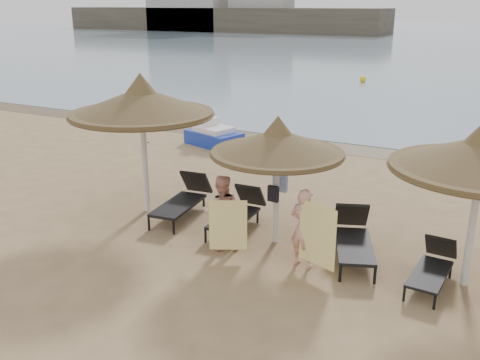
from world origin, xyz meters
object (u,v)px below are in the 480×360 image
object	(u,v)px
lounger_far_right	(433,266)
person_right	(304,222)
lounger_far_left	(184,198)
palapa_left	(141,103)
lounger_near_left	(239,211)
palapa_center	(278,143)
pedal_boat	(213,136)
person_left	(221,207)
lounger_near_right	(353,237)

from	to	relation	value
lounger_far_right	person_right	distance (m)	2.40
lounger_far_left	lounger_far_right	xyz separation A→B (m)	(5.72, -0.66, -0.08)
palapa_left	lounger_near_left	size ratio (longest dim) A/B	1.73
palapa_center	lounger_far_right	size ratio (longest dim) A/B	1.61
palapa_left	pedal_boat	distance (m)	6.84
palapa_center	person_left	xyz separation A→B (m)	(-0.84, -0.81, -1.23)
palapa_left	person_left	size ratio (longest dim) A/B	1.83
person_left	pedal_boat	world-z (taller)	person_left
lounger_near_right	lounger_far_right	size ratio (longest dim) A/B	1.27
palapa_center	lounger_near_right	world-z (taller)	palapa_center
lounger_near_right	person_left	world-z (taller)	person_left
lounger_near_left	lounger_far_right	bearing A→B (deg)	-10.64
lounger_far_left	pedal_boat	distance (m)	6.59
lounger_far_left	palapa_left	bearing A→B (deg)	-175.03
lounger_far_left	lounger_near_right	size ratio (longest dim) A/B	0.99
lounger_far_right	pedal_boat	bearing A→B (deg)	145.76
lounger_near_right	palapa_left	bearing A→B (deg)	158.34
palapa_left	person_right	distance (m)	4.79
lounger_far_left	person_right	distance (m)	3.64
lounger_far_right	person_right	world-z (taller)	person_right
palapa_left	lounger_near_right	world-z (taller)	palapa_left
palapa_left	lounger_far_left	world-z (taller)	palapa_left
lounger_near_right	lounger_far_left	bearing A→B (deg)	155.55
palapa_center	lounger_far_left	bearing A→B (deg)	171.81
palapa_left	person_right	bearing A→B (deg)	-12.08
palapa_left	pedal_boat	world-z (taller)	palapa_left
lounger_far_right	palapa_left	bearing A→B (deg)	179.98
pedal_boat	palapa_center	bearing A→B (deg)	-33.31
palapa_left	person_left	bearing A→B (deg)	-20.61
palapa_left	lounger_far_right	distance (m)	7.05
palapa_left	person_left	distance (m)	3.28
person_left	pedal_boat	distance (m)	8.44
lounger_far_left	person_right	world-z (taller)	person_right
lounger_near_left	lounger_far_right	size ratio (longest dim) A/B	1.14
palapa_center	pedal_boat	xyz separation A→B (m)	(-5.25, 6.36, -1.80)
palapa_left	palapa_center	bearing A→B (deg)	-2.88
lounger_near_left	lounger_far_right	world-z (taller)	lounger_near_left
lounger_near_right	lounger_far_right	world-z (taller)	lounger_near_right
palapa_center	lounger_near_left	xyz separation A→B (m)	(-1.03, 0.30, -1.76)
lounger_near_right	lounger_far_right	distance (m)	1.62
palapa_center	person_right	bearing A→B (deg)	-39.98
person_right	pedal_boat	bearing A→B (deg)	-38.72
palapa_left	person_right	xyz separation A→B (m)	(4.37, -0.93, -1.72)
person_left	palapa_left	bearing A→B (deg)	-50.22
lounger_far_right	lounger_near_right	bearing A→B (deg)	169.67
lounger_near_left	person_left	distance (m)	1.25
lounger_near_right	person_right	world-z (taller)	person_right
palapa_center	lounger_far_left	world-z (taller)	palapa_center
palapa_left	lounger_far_left	distance (m)	2.41
palapa_left	lounger_near_left	world-z (taller)	palapa_left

